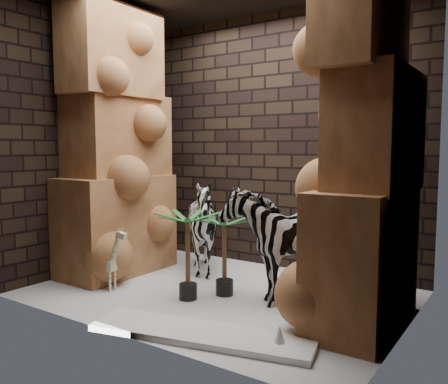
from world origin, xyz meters
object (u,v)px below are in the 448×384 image
Objects in this scene: zebra_left at (203,232)px; palm_front at (224,255)px; giraffe_toy at (106,257)px; palm_back at (188,255)px; surfboard at (201,334)px; zebra_right at (283,229)px.

zebra_left reaches higher than palm_front.
giraffe_toy is 0.90m from palm_back.
palm_back reaches higher than surfboard.
zebra_left is (-1.04, 0.10, -0.15)m from zebra_right.
zebra_right reaches higher than surfboard.
zebra_right reaches higher than zebra_left.
zebra_left is at bearing 117.23° from palm_back.
zebra_left is at bearing -177.08° from zebra_right.
zebra_right is 1.78m from giraffe_toy.
zebra_right is 1.43m from surfboard.
palm_back is (-0.21, -0.30, 0.03)m from palm_front.
palm_back is (0.39, -0.75, -0.07)m from zebra_left.
palm_front is at bearing 54.50° from palm_back.
giraffe_toy is 0.79× the size of palm_back.
zebra_right is 0.74× the size of surfboard.
zebra_left is 1.78m from surfboard.
zebra_right reaches higher than giraffe_toy.
giraffe_toy reaches higher than surfboard.
zebra_right is at bearing -2.09° from zebra_left.
palm_front is (0.60, -0.46, -0.09)m from zebra_left.
zebra_right is 1.51× the size of palm_back.
surfboard is (0.41, -0.93, -0.37)m from palm_front.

